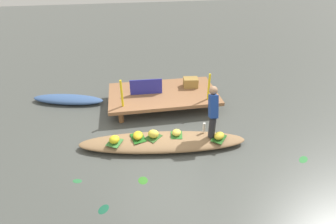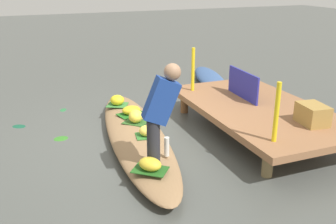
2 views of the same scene
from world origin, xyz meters
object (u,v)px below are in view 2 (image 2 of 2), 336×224
at_px(banana_bunch_1, 150,164).
at_px(produce_crate, 313,114).
at_px(banana_bunch_4, 147,131).
at_px(vendor_boat, 136,135).
at_px(banana_bunch_2, 136,116).
at_px(water_bottle, 167,147).
at_px(moored_boat, 210,78).
at_px(banana_bunch_0, 117,100).
at_px(market_banner, 243,85).
at_px(banana_bunch_3, 131,110).
at_px(vendor_person, 161,108).

height_order(banana_bunch_1, produce_crate, produce_crate).
relative_size(banana_bunch_1, banana_bunch_4, 1.29).
relative_size(vendor_boat, banana_bunch_2, 15.63).
xyz_separation_m(vendor_boat, water_bottle, (1.04, 0.08, 0.25)).
xyz_separation_m(moored_boat, produce_crate, (3.78, -0.39, 0.46)).
distance_m(water_bottle, produce_crate, 2.14).
relative_size(banana_bunch_0, water_bottle, 0.98).
height_order(banana_bunch_0, water_bottle, water_bottle).
relative_size(banana_bunch_0, market_banner, 0.26).
xyz_separation_m(banana_bunch_0, banana_bunch_1, (2.45, -0.25, -0.01)).
xyz_separation_m(vendor_boat, banana_bunch_3, (-0.58, 0.10, 0.20)).
height_order(moored_boat, vendor_person, vendor_person).
relative_size(banana_bunch_4, vendor_person, 0.18).
distance_m(banana_bunch_0, market_banner, 2.18).
bearing_deg(vendor_boat, banana_bunch_1, -3.55).
distance_m(moored_boat, market_banner, 2.53).
distance_m(banana_bunch_3, banana_bunch_4, 0.93).
xyz_separation_m(banana_bunch_2, vendor_person, (1.38, -0.11, 0.59)).
distance_m(banana_bunch_0, banana_bunch_2, 0.92).
distance_m(banana_bunch_3, market_banner, 1.92).
bearing_deg(market_banner, moored_boat, 167.13).
bearing_deg(banana_bunch_1, banana_bunch_3, 169.80).
xyz_separation_m(banana_bunch_3, produce_crate, (1.79, 2.10, 0.25)).
bearing_deg(banana_bunch_0, market_banner, 64.07).
relative_size(banana_bunch_3, market_banner, 0.32).
bearing_deg(banana_bunch_3, banana_bunch_1, -10.20).
bearing_deg(market_banner, vendor_person, -53.40).
bearing_deg(banana_bunch_1, market_banner, 124.59).
bearing_deg(market_banner, banana_bunch_0, -113.60).
height_order(banana_bunch_0, produce_crate, produce_crate).
xyz_separation_m(moored_boat, banana_bunch_4, (2.92, -2.54, 0.21)).
height_order(vendor_boat, water_bottle, water_bottle).
bearing_deg(water_bottle, banana_bunch_4, -177.63).
height_order(vendor_boat, vendor_person, vendor_person).
bearing_deg(moored_boat, banana_bunch_0, -45.81).
distance_m(banana_bunch_4, water_bottle, 0.69).
height_order(banana_bunch_4, market_banner, market_banner).
distance_m(banana_bunch_3, produce_crate, 2.77).
relative_size(water_bottle, market_banner, 0.27).
distance_m(vendor_boat, water_bottle, 1.07).
bearing_deg(market_banner, banana_bunch_4, -71.88).
xyz_separation_m(market_banner, produce_crate, (1.40, 0.26, -0.09)).
relative_size(banana_bunch_2, water_bottle, 1.02).
bearing_deg(moored_boat, banana_bunch_2, -32.00).
bearing_deg(banana_bunch_4, produce_crate, 68.10).
relative_size(banana_bunch_0, banana_bunch_1, 0.86).
relative_size(vendor_boat, vendor_person, 3.27).
height_order(banana_bunch_0, banana_bunch_3, banana_bunch_0).
xyz_separation_m(banana_bunch_3, banana_bunch_4, (0.93, -0.05, 0.00)).
bearing_deg(vendor_person, banana_bunch_4, 173.11).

